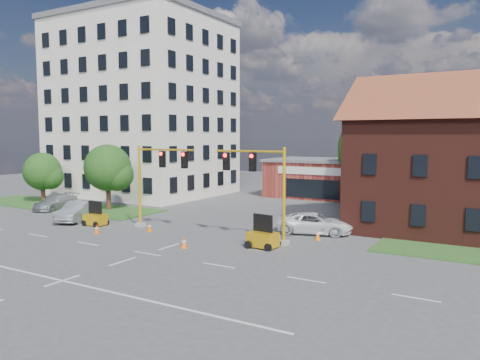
{
  "coord_description": "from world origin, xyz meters",
  "views": [
    {
      "loc": [
        18.3,
        -20.48,
        6.88
      ],
      "look_at": [
        0.46,
        10.0,
        3.56
      ],
      "focal_mm": 35.0,
      "sensor_mm": 36.0,
      "label": 1
    }
  ],
  "objects_px": {
    "signal_mast_east": "(261,182)",
    "trailer_west": "(95,218)",
    "pickup_white": "(315,223)",
    "trailer_east": "(263,238)",
    "signal_mast_west": "(156,176)"
  },
  "relations": [
    {
      "from": "signal_mast_east",
      "to": "trailer_west",
      "type": "bearing_deg",
      "value": -174.1
    },
    {
      "from": "signal_mast_east",
      "to": "trailer_west",
      "type": "height_order",
      "value": "signal_mast_east"
    },
    {
      "from": "signal_mast_east",
      "to": "pickup_white",
      "type": "relative_size",
      "value": 1.17
    },
    {
      "from": "trailer_east",
      "to": "pickup_white",
      "type": "bearing_deg",
      "value": 84.52
    },
    {
      "from": "signal_mast_east",
      "to": "trailer_west",
      "type": "xyz_separation_m",
      "value": [
        -13.66,
        -1.41,
        -3.35
      ]
    },
    {
      "from": "trailer_west",
      "to": "pickup_white",
      "type": "height_order",
      "value": "trailer_west"
    },
    {
      "from": "trailer_west",
      "to": "pickup_white",
      "type": "distance_m",
      "value": 16.71
    },
    {
      "from": "signal_mast_west",
      "to": "trailer_east",
      "type": "xyz_separation_m",
      "value": [
        9.56,
        -1.31,
        -3.29
      ]
    },
    {
      "from": "signal_mast_east",
      "to": "pickup_white",
      "type": "height_order",
      "value": "signal_mast_east"
    },
    {
      "from": "signal_mast_east",
      "to": "trailer_east",
      "type": "relative_size",
      "value": 3.1
    },
    {
      "from": "trailer_east",
      "to": "pickup_white",
      "type": "distance_m",
      "value": 5.75
    },
    {
      "from": "trailer_east",
      "to": "pickup_white",
      "type": "height_order",
      "value": "trailer_east"
    },
    {
      "from": "trailer_west",
      "to": "signal_mast_west",
      "type": "bearing_deg",
      "value": 11.38
    },
    {
      "from": "signal_mast_west",
      "to": "signal_mast_east",
      "type": "bearing_deg",
      "value": 0.0
    },
    {
      "from": "signal_mast_east",
      "to": "trailer_west",
      "type": "distance_m",
      "value": 14.13
    }
  ]
}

